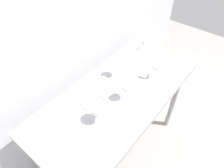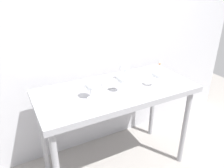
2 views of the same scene
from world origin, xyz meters
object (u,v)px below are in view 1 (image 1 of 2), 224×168
at_px(wine_glass_near_center, 126,86).
at_px(tasting_sheet_upper, 61,116).
at_px(wine_glass_near_right, 155,66).
at_px(wine_glass_far_right, 117,64).
at_px(wine_glass_near_left, 98,110).
at_px(tasting_sheet_lower, 136,67).
at_px(decanter_funnel, 143,47).
at_px(open_notebook, 96,91).

relative_size(wine_glass_near_center, tasting_sheet_upper, 0.83).
bearing_deg(wine_glass_near_center, wine_glass_near_right, -6.80).
distance_m(wine_glass_far_right, tasting_sheet_upper, 0.56).
height_order(wine_glass_near_left, wine_glass_far_right, wine_glass_far_right).
height_order(wine_glass_far_right, tasting_sheet_lower, wine_glass_far_right).
bearing_deg(decanter_funnel, wine_glass_far_right, -175.93).
distance_m(wine_glass_far_right, open_notebook, 0.27).
bearing_deg(wine_glass_near_left, decanter_funnel, 13.78).
bearing_deg(wine_glass_near_right, open_notebook, 149.05).
xyz_separation_m(open_notebook, tasting_sheet_upper, (-0.31, 0.03, -0.00)).
bearing_deg(tasting_sheet_lower, wine_glass_near_right, -102.66).
bearing_deg(wine_glass_near_center, wine_glass_far_right, 52.88).
relative_size(wine_glass_near_right, tasting_sheet_upper, 0.81).
relative_size(wine_glass_near_right, tasting_sheet_lower, 0.63).
relative_size(wine_glass_near_left, decanter_funnel, 1.32).
bearing_deg(wine_glass_near_center, tasting_sheet_lower, 21.33).
xyz_separation_m(wine_glass_far_right, tasting_sheet_upper, (-0.55, 0.04, -0.12)).
bearing_deg(wine_glass_near_right, tasting_sheet_upper, 159.04).
bearing_deg(wine_glass_far_right, tasting_sheet_lower, -17.13).
xyz_separation_m(wine_glass_near_left, tasting_sheet_upper, (-0.13, 0.22, -0.11)).
xyz_separation_m(wine_glass_near_center, wine_glass_far_right, (0.15, 0.20, 0.00)).
relative_size(wine_glass_far_right, open_notebook, 0.50).
height_order(wine_glass_near_right, tasting_sheet_lower, wine_glass_near_right).
height_order(wine_glass_near_right, open_notebook, wine_glass_near_right).
relative_size(wine_glass_near_left, wine_glass_far_right, 0.94).
relative_size(wine_glass_far_right, tasting_sheet_upper, 0.85).
xyz_separation_m(wine_glass_far_right, tasting_sheet_lower, (0.20, -0.06, -0.12)).
distance_m(wine_glass_near_right, wine_glass_near_left, 0.60).
distance_m(wine_glass_near_center, wine_glass_near_left, 0.27).
distance_m(wine_glass_near_right, tasting_sheet_lower, 0.21).
bearing_deg(wine_glass_near_left, wine_glass_far_right, 23.19).
bearing_deg(wine_glass_near_center, open_notebook, 112.88).
bearing_deg(wine_glass_near_center, tasting_sheet_upper, 149.08).
distance_m(wine_glass_far_right, tasting_sheet_lower, 0.24).
bearing_deg(wine_glass_far_right, decanter_funnel, 4.07).
height_order(tasting_sheet_lower, decanter_funnel, decanter_funnel).
bearing_deg(tasting_sheet_upper, tasting_sheet_lower, -45.99).
relative_size(wine_glass_near_center, decanter_funnel, 1.38).
distance_m(wine_glass_near_left, wine_glass_far_right, 0.45).
bearing_deg(wine_glass_near_left, wine_glass_near_right, -5.52).
xyz_separation_m(wine_glass_near_left, open_notebook, (0.18, 0.19, -0.11)).
bearing_deg(wine_glass_near_right, wine_glass_near_left, 174.48).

